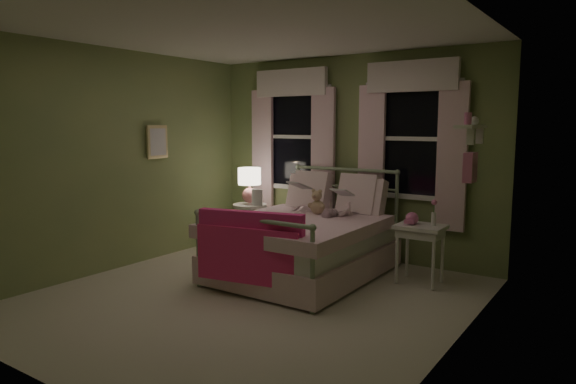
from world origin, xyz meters
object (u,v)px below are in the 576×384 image
Objects in this scene: nightstand_left at (250,221)px; nightstand_right at (420,234)px; child_left at (304,188)px; table_lamp at (250,182)px; teddy_bear at (317,204)px; child_right at (345,194)px; bed at (305,242)px.

nightstand_left is 1.02× the size of nightstand_right.
child_left is 0.94m from table_lamp.
child_right is at bearing 29.50° from teddy_bear.
child_right is 1.50m from table_lamp.
bed reaches higher than nightstand_left.
child_right is 1.43× the size of table_lamp.
teddy_bear is at bearing 48.97° from child_right.
table_lamp is (-1.49, 0.09, 0.05)m from child_right.
child_right is at bearing 179.18° from nightstand_right.
child_left is at bearing -5.74° from nightstand_left.
child_left is at bearing 179.49° from nightstand_right.
bed is 4.28× the size of table_lamp.
child_right is 1.58m from nightstand_left.
teddy_bear is 0.63× the size of table_lamp.
child_left reaches higher than nightstand_left.
nightstand_left is 0.54m from table_lamp.
child_left reaches higher than teddy_bear.
nightstand_right is (1.21, 0.15, -0.24)m from teddy_bear.
child_left is at bearing 19.48° from child_right.
nightstand_right is at bearing -161.35° from child_right.
child_left is at bearing -5.74° from table_lamp.
bed is 1.32m from nightstand_left.
child_left is at bearing 123.60° from bed.
child_right reaches higher than table_lamp.
child_left is 0.36m from teddy_bear.
teddy_bear is 0.47× the size of nightstand_right.
nightstand_right is (0.93, -0.01, -0.36)m from child_right.
child_right is 2.25× the size of teddy_bear.
teddy_bear reaches higher than nightstand_left.
teddy_bear is 1.24m from nightstand_right.
bed reaches higher than table_lamp.
child_right is at bearing 163.48° from child_left.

